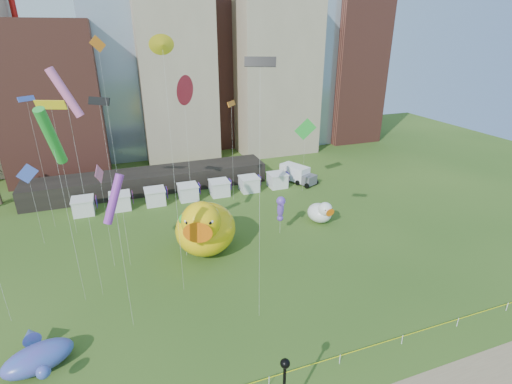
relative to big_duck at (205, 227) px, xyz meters
name	(u,v)px	position (x,y,z in m)	size (l,w,h in m)	color
skyline	(162,46)	(2.30, 41.29, 18.06)	(101.00, 23.00, 68.00)	brown
pavilion	(151,181)	(-3.95, 22.23, -1.78)	(38.00, 6.00, 3.20)	black
vendor_tents	(188,193)	(1.07, 16.23, -2.28)	(33.24, 2.80, 2.40)	white
caution_tape	(269,379)	(0.05, -19.77, -2.70)	(50.00, 0.06, 0.90)	white
big_duck	(205,227)	(0.00, 0.00, 0.00)	(9.49, 10.54, 7.36)	yellow
small_duck	(321,212)	(16.51, 2.31, -1.89)	(3.58, 4.45, 3.25)	white
seahorse_green	(184,227)	(-2.30, 0.12, 0.42)	(1.65, 1.85, 5.38)	silver
seahorse_purple	(281,207)	(10.08, 1.28, 0.38)	(1.34, 1.58, 5.19)	silver
whale_inflatable	(38,356)	(-16.10, -11.94, -2.34)	(5.77, 6.56, 2.28)	#553CA5
box_truck	(297,174)	(20.19, 17.27, -1.95)	(4.81, 6.95, 2.78)	white
kite_1	(65,93)	(-11.50, -4.13, 16.28)	(2.49, 1.24, 21.72)	silver
kite_2	(99,102)	(-9.44, 7.24, 13.61)	(2.41, 2.14, 17.55)	silver
kite_3	(305,130)	(19.13, 13.01, 6.84)	(3.28, 1.04, 12.01)	silver
kite_4	(51,105)	(-14.69, 10.42, 13.05)	(3.45, 1.84, 17.04)	silver
kite_5	(27,101)	(-17.52, 13.42, 13.24)	(1.72, 1.40, 17.18)	silver
kite_6	(231,105)	(7.57, 13.57, 11.26)	(1.72, 1.99, 15.14)	silver
kite_7	(114,199)	(-8.94, -9.74, 8.95)	(2.25, 1.76, 14.26)	silver
kite_8	(184,90)	(-1.12, 1.12, 15.30)	(1.89, 2.70, 20.17)	silver
kite_9	(100,176)	(-10.27, 0.71, 7.36)	(0.78, 2.03, 12.03)	silver
kite_10	(260,67)	(2.03, -12.43, 18.55)	(2.13, 1.36, 22.61)	silver
kite_11	(51,137)	(-13.08, -4.53, 12.95)	(1.70, 3.19, 18.95)	silver
kite_12	(162,47)	(-3.78, -6.19, 19.74)	(1.49, 0.87, 24.04)	silver
kite_13	(28,175)	(-18.29, 8.94, 5.68)	(2.39, 0.16, 10.38)	silver
kite_14	(101,65)	(-8.59, 0.39, 18.00)	(1.40, 0.57, 23.91)	silver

